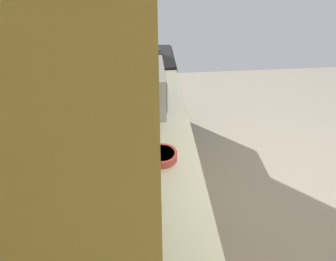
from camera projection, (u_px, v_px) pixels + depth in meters
The scene contains 7 objects.
ground_plane at pixel (280, 212), 2.60m from camera, with size 5.78×5.78×0.00m, color gray.
wall_back at pixel (85, 91), 1.72m from camera, with size 3.73×0.12×2.59m, color beige.
counter_run at pixel (152, 227), 1.94m from camera, with size 2.84×0.62×0.92m.
upper_cabinets at pixel (104, 20), 1.13m from camera, with size 1.97×0.31×0.67m.
oven_range at pixel (147, 95), 3.32m from camera, with size 0.64×0.63×1.10m.
microwave at pixel (143, 88), 2.19m from camera, with size 0.46×0.34×0.32m.
bowl at pixel (162, 155), 1.78m from camera, with size 0.18×0.18×0.05m.
Camera 1 is at (-1.56, 1.13, 2.14)m, focal length 31.24 mm.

